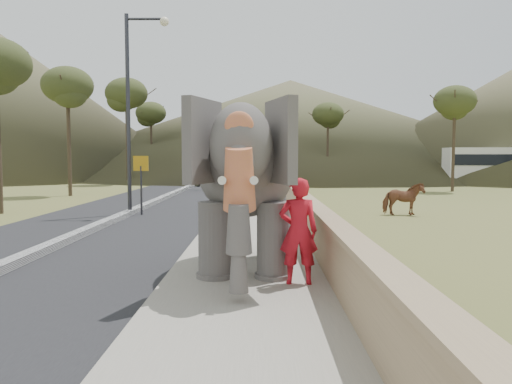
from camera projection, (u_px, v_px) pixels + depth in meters
ground at (241, 317)px, 7.43m from camera, size 160.00×160.00×0.00m
road at (109, 224)px, 17.44m from camera, size 7.00×120.00×0.03m
median at (109, 221)px, 17.44m from camera, size 0.35×120.00×0.22m
walkway at (252, 223)px, 17.40m from camera, size 3.00×120.00×0.15m
parapet at (299, 209)px, 17.36m from camera, size 0.30×120.00×1.10m
lamppost at (136, 94)px, 19.90m from camera, size 1.76×0.36×8.00m
signboard at (141, 175)px, 20.02m from camera, size 0.60×0.08×2.40m
cow at (403, 199)px, 20.11m from camera, size 1.58×0.73×1.34m
distant_car at (473, 176)px, 41.93m from camera, size 4.48×2.53×1.44m
hill_far at (290, 126)px, 76.71m from camera, size 80.00×80.00×14.00m
elephant_and_man at (247, 190)px, 10.05m from camera, size 2.41×4.37×3.14m
motorcyclist at (209, 181)px, 34.31m from camera, size 1.92×1.83×1.83m
trees at (264, 135)px, 35.85m from camera, size 48.67×42.14×9.15m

